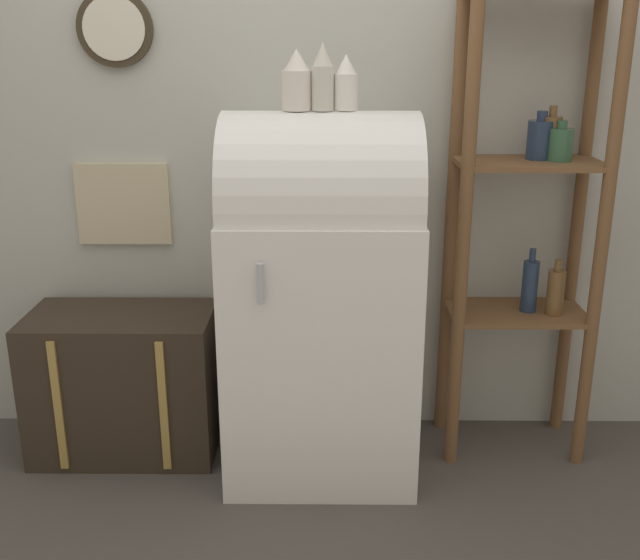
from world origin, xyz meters
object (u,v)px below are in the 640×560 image
object	(u,v)px
refrigerator	(321,292)
suitcase_trunk	(125,383)
vase_left	(297,82)
vase_right	(346,84)
vase_center	(323,79)

from	to	relation	value
refrigerator	suitcase_trunk	size ratio (longest dim) A/B	1.90
suitcase_trunk	vase_left	world-z (taller)	vase_left
refrigerator	vase_right	xyz separation A→B (m)	(0.09, 0.01, 0.76)
refrigerator	vase_center	distance (m)	0.78
vase_left	suitcase_trunk	bearing A→B (deg)	174.48
vase_center	vase_right	xyz separation A→B (m)	(0.08, 0.01, -0.02)
suitcase_trunk	vase_center	bearing A→B (deg)	-5.35
refrigerator	vase_center	bearing A→B (deg)	13.14
refrigerator	vase_left	size ratio (longest dim) A/B	6.66
vase_center	refrigerator	bearing A→B (deg)	-166.86
suitcase_trunk	vase_center	xyz separation A→B (m)	(0.80, -0.08, 1.19)
vase_left	vase_center	distance (m)	0.09
refrigerator	vase_right	bearing A→B (deg)	8.45
refrigerator	vase_right	world-z (taller)	vase_right
suitcase_trunk	vase_right	distance (m)	1.47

